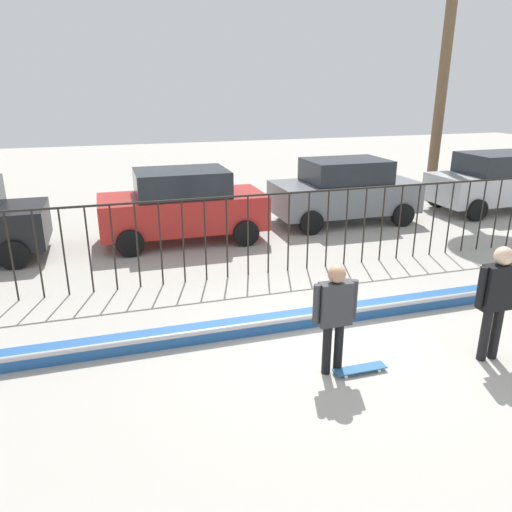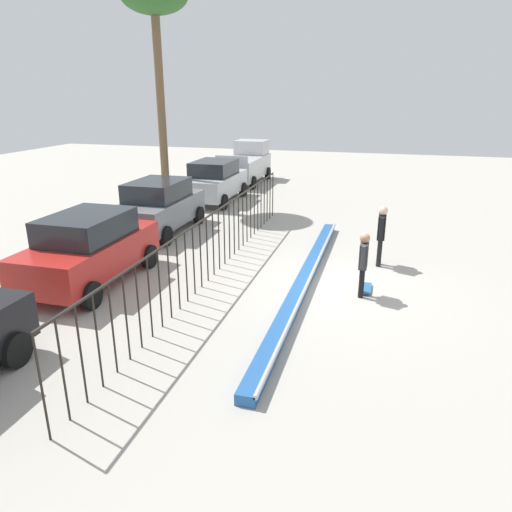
# 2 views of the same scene
# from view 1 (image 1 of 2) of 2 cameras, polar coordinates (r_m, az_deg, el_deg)

# --- Properties ---
(ground_plane) EXTENTS (60.00, 60.00, 0.00)m
(ground_plane) POSITION_cam_1_polar(r_m,az_deg,el_deg) (8.16, 9.27, -10.32)
(ground_plane) COLOR #ADA89E
(bowl_coping_ledge) EXTENTS (11.00, 0.41, 0.27)m
(bowl_coping_ledge) POSITION_cam_1_polar(r_m,az_deg,el_deg) (8.81, 6.78, -6.97)
(bowl_coping_ledge) COLOR #235699
(bowl_coping_ledge) RESTS_ON ground
(perimeter_fence) EXTENTS (14.04, 0.04, 1.80)m
(perimeter_fence) POSITION_cam_1_polar(r_m,az_deg,el_deg) (10.72, 1.46, 3.61)
(perimeter_fence) COLOR black
(perimeter_fence) RESTS_ON ground
(skateboarder) EXTENTS (0.67, 0.25, 1.66)m
(skateboarder) POSITION_cam_1_polar(r_m,az_deg,el_deg) (7.05, 9.08, -6.15)
(skateboarder) COLOR black
(skateboarder) RESTS_ON ground
(skateboard) EXTENTS (0.80, 0.20, 0.07)m
(skateboard) POSITION_cam_1_polar(r_m,az_deg,el_deg) (7.55, 11.94, -12.61)
(skateboard) COLOR #26598C
(skateboard) RESTS_ON ground
(camera_operator) EXTENTS (0.73, 0.27, 1.81)m
(camera_operator) POSITION_cam_1_polar(r_m,az_deg,el_deg) (8.08, 26.07, -3.91)
(camera_operator) COLOR black
(camera_operator) RESTS_ON ground
(parked_car_red) EXTENTS (4.30, 2.12, 1.90)m
(parked_car_red) POSITION_cam_1_polar(r_m,az_deg,el_deg) (13.26, -8.47, 5.85)
(parked_car_red) COLOR #B2231E
(parked_car_red) RESTS_ON ground
(parked_car_gray) EXTENTS (4.30, 2.12, 1.90)m
(parked_car_gray) POSITION_cam_1_polar(r_m,az_deg,el_deg) (15.20, 10.16, 7.45)
(parked_car_gray) COLOR slate
(parked_car_gray) RESTS_ON ground
(parked_car_silver) EXTENTS (4.30, 2.12, 1.90)m
(parked_car_silver) POSITION_cam_1_polar(r_m,az_deg,el_deg) (18.19, 25.98, 7.74)
(parked_car_silver) COLOR #B7BABF
(parked_car_silver) RESTS_ON ground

